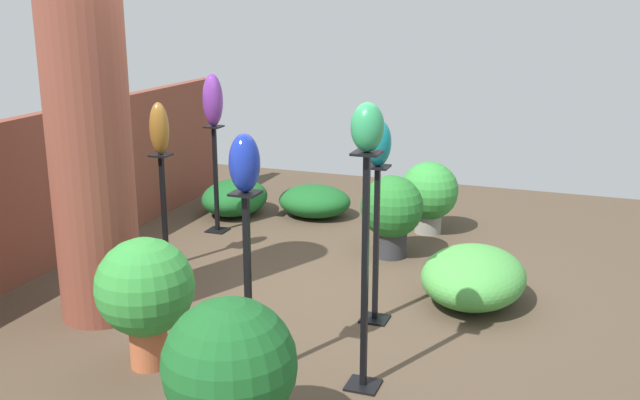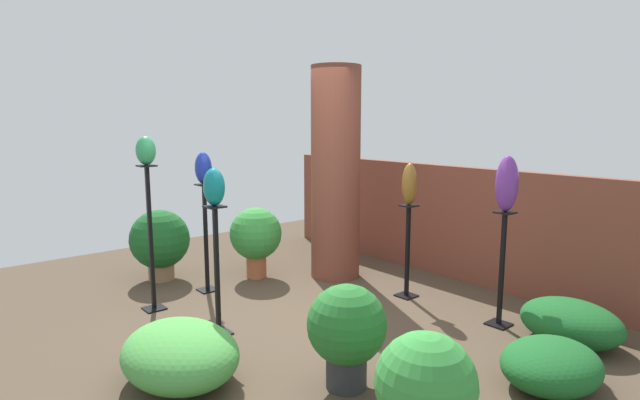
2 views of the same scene
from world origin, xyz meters
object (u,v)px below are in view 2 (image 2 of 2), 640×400
at_px(pedestal_bronze, 407,255).
at_px(potted_plant_front_right, 347,329).
at_px(pedestal_violet, 501,274).
at_px(potted_plant_walkway_edge, 256,236).
at_px(art_vase_teal, 214,187).
at_px(pedestal_cobalt, 206,242).
at_px(art_vase_violet, 507,184).
at_px(art_vase_bronze, 409,184).
at_px(art_vase_cobalt, 203,168).
at_px(pedestal_teal, 217,277).
at_px(art_vase_jade, 146,151).
at_px(potted_plant_near_pillar, 426,387).
at_px(pedestal_jade, 151,244).
at_px(potted_plant_back_center, 160,241).
at_px(brick_pillar, 335,174).

xyz_separation_m(pedestal_bronze, potted_plant_front_right, (0.95, -1.80, -0.02)).
distance_m(pedestal_violet, potted_plant_walkway_edge, 2.87).
bearing_deg(art_vase_teal, pedestal_violet, 54.06).
xyz_separation_m(pedestal_cobalt, art_vase_violet, (2.66, 1.63, 0.78)).
relative_size(art_vase_violet, potted_plant_front_right, 0.67).
relative_size(art_vase_bronze, art_vase_cobalt, 1.28).
distance_m(art_vase_teal, art_vase_cobalt, 1.23).
bearing_deg(potted_plant_front_right, pedestal_violet, 86.11).
xyz_separation_m(pedestal_teal, art_vase_teal, (0.00, 0.00, 0.80)).
distance_m(pedestal_cobalt, art_vase_jade, 1.28).
height_order(pedestal_teal, potted_plant_near_pillar, pedestal_teal).
height_order(pedestal_jade, pedestal_violet, pedestal_jade).
bearing_deg(potted_plant_front_right, art_vase_violet, 86.11).
xyz_separation_m(pedestal_violet, art_vase_cobalt, (-2.66, -1.63, 0.90)).
height_order(pedestal_bronze, art_vase_bronze, art_vase_bronze).
bearing_deg(potted_plant_near_pillar, pedestal_teal, -177.78).
height_order(pedestal_jade, art_vase_cobalt, art_vase_cobalt).
bearing_deg(art_vase_jade, pedestal_bronze, 57.77).
relative_size(pedestal_cobalt, art_vase_teal, 3.71).
relative_size(pedestal_teal, art_vase_jade, 4.17).
distance_m(pedestal_jade, art_vase_jade, 0.93).
bearing_deg(art_vase_violet, potted_plant_near_pillar, -70.94).
bearing_deg(art_vase_violet, art_vase_jade, -137.13).
height_order(pedestal_violet, potted_plant_near_pillar, pedestal_violet).
xyz_separation_m(art_vase_bronze, art_vase_cobalt, (-1.59, -1.57, 0.15)).
xyz_separation_m(art_vase_bronze, potted_plant_back_center, (-2.31, -1.81, -0.76)).
relative_size(brick_pillar, art_vase_jade, 9.04).
distance_m(art_vase_cobalt, art_vase_violet, 3.12).
distance_m(brick_pillar, art_vase_violet, 2.14).
distance_m(art_vase_teal, potted_plant_walkway_edge, 1.86).
bearing_deg(potted_plant_back_center, pedestal_jade, -27.15).
xyz_separation_m(brick_pillar, potted_plant_near_pillar, (2.84, -1.87, -0.86)).
bearing_deg(potted_plant_back_center, potted_plant_near_pillar, -2.26).
bearing_deg(art_vase_jade, brick_pillar, 80.50).
distance_m(pedestal_teal, pedestal_jade, 1.00).
height_order(art_vase_jade, potted_plant_near_pillar, art_vase_jade).
bearing_deg(potted_plant_front_right, pedestal_jade, -169.02).
relative_size(art_vase_cobalt, art_vase_violet, 0.68).
height_order(pedestal_jade, potted_plant_front_right, pedestal_jade).
height_order(art_vase_teal, art_vase_jade, art_vase_jade).
xyz_separation_m(pedestal_teal, pedestal_cobalt, (-1.13, 0.48, 0.02)).
bearing_deg(art_vase_bronze, potted_plant_back_center, -141.97).
xyz_separation_m(art_vase_jade, potted_plant_walkway_edge, (-0.22, 1.39, -1.10)).
relative_size(potted_plant_front_right, potted_plant_near_pillar, 1.04).
distance_m(brick_pillar, pedestal_violet, 2.28).
bearing_deg(potted_plant_back_center, art_vase_violet, 28.87).
distance_m(pedestal_teal, potted_plant_back_center, 1.87).
xyz_separation_m(pedestal_bronze, art_vase_cobalt, (-1.59, -1.57, 0.93)).
bearing_deg(potted_plant_walkway_edge, potted_plant_near_pillar, -17.76).
distance_m(art_vase_jade, potted_plant_walkway_edge, 1.78).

